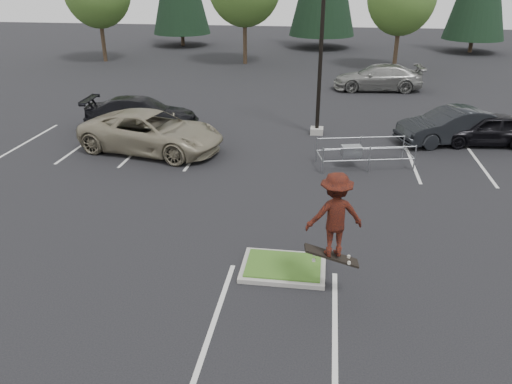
# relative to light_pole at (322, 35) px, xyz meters

# --- Properties ---
(ground) EXTENTS (120.00, 120.00, 0.00)m
(ground) POSITION_rel_light_pole_xyz_m (-0.50, -12.00, -4.56)
(ground) COLOR black
(ground) RESTS_ON ground
(grass_median) EXTENTS (2.20, 1.60, 0.16)m
(grass_median) POSITION_rel_light_pole_xyz_m (-0.50, -12.00, -4.48)
(grass_median) COLOR #A19E96
(grass_median) RESTS_ON ground
(stall_lines) EXTENTS (22.62, 17.60, 0.01)m
(stall_lines) POSITION_rel_light_pole_xyz_m (-1.85, -5.98, -4.56)
(stall_lines) COLOR silver
(stall_lines) RESTS_ON ground
(light_pole) EXTENTS (0.70, 0.60, 10.12)m
(light_pole) POSITION_rel_light_pole_xyz_m (0.00, 0.00, 0.00)
(light_pole) COLOR #A19E96
(light_pole) RESTS_ON ground
(cart_corral) EXTENTS (3.88, 2.11, 1.04)m
(cart_corral) POSITION_rel_light_pole_xyz_m (1.59, -4.13, -3.90)
(cart_corral) COLOR #919599
(cart_corral) RESTS_ON ground
(skateboarder) EXTENTS (1.46, 1.08, 2.31)m
(skateboarder) POSITION_rel_light_pole_xyz_m (0.70, -13.00, -2.36)
(skateboarder) COLOR black
(skateboarder) RESTS_ON ground
(car_l_tan) EXTENTS (6.63, 4.07, 1.72)m
(car_l_tan) POSITION_rel_light_pole_xyz_m (-7.00, -3.42, -3.70)
(car_l_tan) COLOR gray
(car_l_tan) RESTS_ON ground
(car_l_black) EXTENTS (5.62, 2.59, 1.59)m
(car_l_black) POSITION_rel_light_pole_xyz_m (-8.50, -0.50, -3.76)
(car_l_black) COLOR black
(car_l_black) RESTS_ON ground
(car_r_charc) EXTENTS (5.09, 3.26, 1.58)m
(car_r_charc) POSITION_rel_light_pole_xyz_m (6.00, -0.50, -3.77)
(car_r_charc) COLOR black
(car_r_charc) RESTS_ON ground
(car_r_black) EXTENTS (4.38, 2.09, 1.44)m
(car_r_black) POSITION_rel_light_pole_xyz_m (7.50, -0.50, -3.84)
(car_r_black) COLOR black
(car_r_black) RESTS_ON ground
(car_far_silver) EXTENTS (5.80, 2.78, 1.63)m
(car_far_silver) POSITION_rel_light_pole_xyz_m (3.60, 10.00, -3.74)
(car_far_silver) COLOR gray
(car_far_silver) RESTS_ON ground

